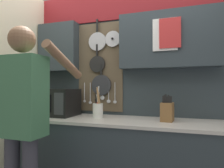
% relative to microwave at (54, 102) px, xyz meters
% --- Properties ---
extents(base_cabinet_counter, '(2.18, 0.63, 0.93)m').
position_rel_microwave_xyz_m(base_cabinet_counter, '(0.74, -0.03, -0.63)').
color(base_cabinet_counter, '#2D383D').
rests_on(base_cabinet_counter, ground_plane).
extents(back_wall_unit, '(2.75, 0.23, 2.45)m').
position_rel_microwave_xyz_m(back_wall_unit, '(0.77, 0.26, 0.38)').
color(back_wall_unit, '#2D383D').
rests_on(back_wall_unit, ground_plane).
extents(side_wall, '(0.04, 1.60, 2.45)m').
position_rel_microwave_xyz_m(side_wall, '(-0.37, -0.43, 0.14)').
color(side_wall, beige).
rests_on(side_wall, ground_plane).
extents(microwave, '(0.52, 0.37, 0.31)m').
position_rel_microwave_xyz_m(microwave, '(0.00, 0.00, 0.00)').
color(microwave, black).
rests_on(microwave, base_cabinet_counter).
extents(knife_block, '(0.13, 0.16, 0.26)m').
position_rel_microwave_xyz_m(knife_block, '(1.29, 0.00, -0.06)').
color(knife_block, brown).
rests_on(knife_block, base_cabinet_counter).
extents(utensil_crock, '(0.11, 0.11, 0.35)m').
position_rel_microwave_xyz_m(utensil_crock, '(0.55, 0.00, -0.07)').
color(utensil_crock, white).
rests_on(utensil_crock, base_cabinet_counter).
extents(person, '(0.54, 0.66, 1.76)m').
position_rel_microwave_xyz_m(person, '(0.18, -0.70, -0.03)').
color(person, '#383842').
rests_on(person, ground_plane).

